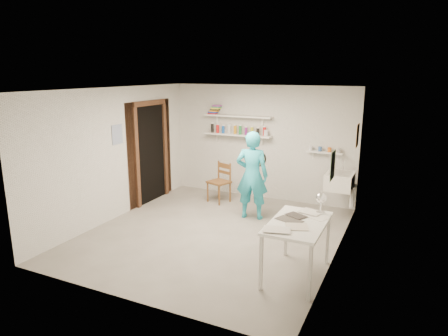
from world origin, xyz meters
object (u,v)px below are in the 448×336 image
at_px(man, 252,175).
at_px(work_table, 297,249).
at_px(wall_clock, 258,159).
at_px(wooden_chair, 219,182).
at_px(belfast_sink, 340,181).
at_px(desk_lamp, 321,198).

distance_m(man, work_table, 2.27).
distance_m(wall_clock, wooden_chair, 1.25).
distance_m(belfast_sink, wall_clock, 1.56).
relative_size(wall_clock, wooden_chair, 0.34).
height_order(belfast_sink, man, man).
bearing_deg(wall_clock, man, -109.07).
distance_m(belfast_sink, work_table, 2.54).
height_order(man, desk_lamp, man).
bearing_deg(desk_lamp, belfast_sink, 92.21).
height_order(belfast_sink, wall_clock, wall_clock).
distance_m(belfast_sink, man, 1.63).
height_order(wall_clock, desk_lamp, wall_clock).
distance_m(wall_clock, work_table, 2.49).
xyz_separation_m(belfast_sink, work_table, (-0.11, -2.52, -0.32)).
bearing_deg(man, wooden_chair, -40.72).
relative_size(work_table, desk_lamp, 8.00).
distance_m(man, desk_lamp, 2.03).
xyz_separation_m(wall_clock, work_table, (1.31, -2.00, -0.71)).
xyz_separation_m(work_table, desk_lamp, (0.19, 0.46, 0.60)).
bearing_deg(man, wall_clock, -109.07).
bearing_deg(wooden_chair, man, -12.11).
xyz_separation_m(belfast_sink, man, (-1.45, -0.73, 0.12)).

